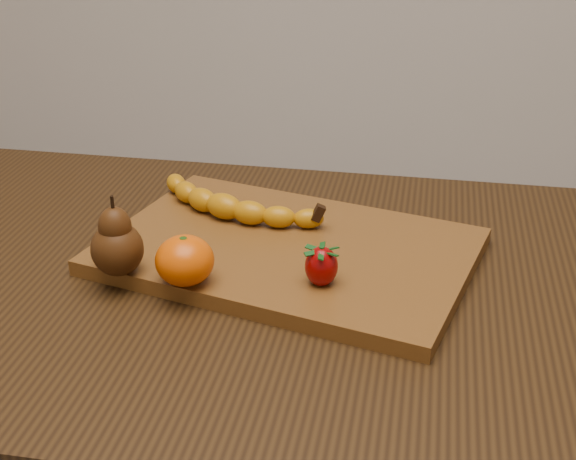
% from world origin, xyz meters
% --- Properties ---
extents(table, '(1.00, 0.70, 0.76)m').
position_xyz_m(table, '(0.00, 0.00, 0.66)').
color(table, black).
rests_on(table, ground).
extents(cutting_board, '(0.51, 0.40, 0.02)m').
position_xyz_m(cutting_board, '(0.07, 0.05, 0.77)').
color(cutting_board, brown).
rests_on(cutting_board, table).
extents(banana, '(0.23, 0.14, 0.03)m').
position_xyz_m(banana, '(-0.03, 0.11, 0.80)').
color(banana, '#C07F09').
rests_on(banana, cutting_board).
extents(pear, '(0.07, 0.07, 0.10)m').
position_xyz_m(pear, '(-0.11, -0.06, 0.83)').
color(pear, '#3F210A').
rests_on(pear, cutting_board).
extents(mandarin, '(0.08, 0.08, 0.06)m').
position_xyz_m(mandarin, '(-0.03, -0.07, 0.81)').
color(mandarin, '#E05002').
rests_on(mandarin, cutting_board).
extents(strawberry, '(0.05, 0.05, 0.05)m').
position_xyz_m(strawberry, '(0.13, -0.04, 0.80)').
color(strawberry, '#850304').
rests_on(strawberry, cutting_board).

